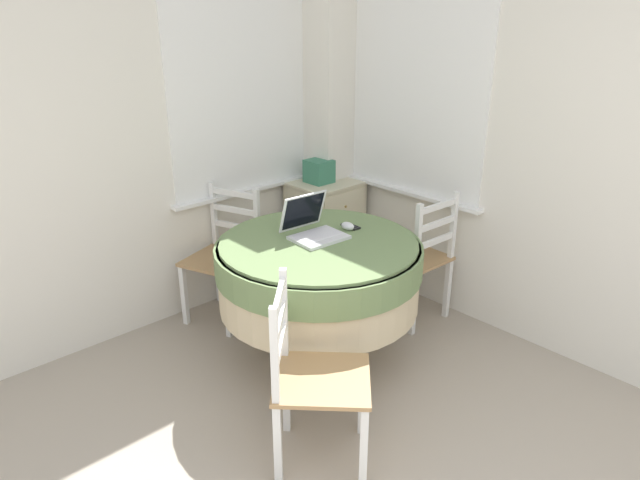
{
  "coord_description": "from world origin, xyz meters",
  "views": [
    {
      "loc": [
        -0.8,
        -0.26,
        1.95
      ],
      "look_at": [
        1.34,
        2.03,
        0.68
      ],
      "focal_mm": 32.0,
      "sensor_mm": 36.0,
      "label": 1
    }
  ],
  "objects_px": {
    "laptop": "(313,228)",
    "computer_mouse": "(348,226)",
    "round_dining_table": "(319,269)",
    "cell_phone": "(351,226)",
    "storage_box": "(319,171)",
    "dining_chair_camera_near": "(312,378)",
    "corner_cabinet": "(325,230)",
    "dining_chair_near_right_window": "(417,258)",
    "dining_chair_near_back_window": "(225,256)"
  },
  "relations": [
    {
      "from": "cell_phone",
      "to": "storage_box",
      "type": "height_order",
      "value": "storage_box"
    },
    {
      "from": "dining_chair_near_right_window",
      "to": "storage_box",
      "type": "relative_size",
      "value": 5.01
    },
    {
      "from": "dining_chair_near_back_window",
      "to": "storage_box",
      "type": "distance_m",
      "value": 0.97
    },
    {
      "from": "corner_cabinet",
      "to": "storage_box",
      "type": "bearing_deg",
      "value": 156.92
    },
    {
      "from": "round_dining_table",
      "to": "laptop",
      "type": "relative_size",
      "value": 3.67
    },
    {
      "from": "dining_chair_near_back_window",
      "to": "dining_chair_camera_near",
      "type": "distance_m",
      "value": 1.47
    },
    {
      "from": "cell_phone",
      "to": "dining_chair_near_back_window",
      "type": "relative_size",
      "value": 0.14
    },
    {
      "from": "laptop",
      "to": "storage_box",
      "type": "xyz_separation_m",
      "value": [
        0.75,
        0.76,
        0.04
      ]
    },
    {
      "from": "dining_chair_near_back_window",
      "to": "dining_chair_camera_near",
      "type": "relative_size",
      "value": 1.0
    },
    {
      "from": "round_dining_table",
      "to": "dining_chair_near_back_window",
      "type": "bearing_deg",
      "value": 96.32
    },
    {
      "from": "cell_phone",
      "to": "dining_chair_near_right_window",
      "type": "xyz_separation_m",
      "value": [
        0.52,
        -0.11,
        -0.33
      ]
    },
    {
      "from": "dining_chair_near_back_window",
      "to": "computer_mouse",
      "type": "bearing_deg",
      "value": -67.29
    },
    {
      "from": "dining_chair_camera_near",
      "to": "cell_phone",
      "type": "bearing_deg",
      "value": 35.25
    },
    {
      "from": "cell_phone",
      "to": "storage_box",
      "type": "distance_m",
      "value": 0.94
    },
    {
      "from": "round_dining_table",
      "to": "corner_cabinet",
      "type": "distance_m",
      "value": 1.18
    },
    {
      "from": "dining_chair_near_right_window",
      "to": "corner_cabinet",
      "type": "height_order",
      "value": "dining_chair_near_right_window"
    },
    {
      "from": "computer_mouse",
      "to": "laptop",
      "type": "bearing_deg",
      "value": 164.93
    },
    {
      "from": "dining_chair_near_right_window",
      "to": "corner_cabinet",
      "type": "distance_m",
      "value": 0.89
    },
    {
      "from": "round_dining_table",
      "to": "dining_chair_near_back_window",
      "type": "distance_m",
      "value": 0.84
    },
    {
      "from": "round_dining_table",
      "to": "dining_chair_near_right_window",
      "type": "bearing_deg",
      "value": -5.05
    },
    {
      "from": "laptop",
      "to": "computer_mouse",
      "type": "distance_m",
      "value": 0.23
    },
    {
      "from": "cell_phone",
      "to": "corner_cabinet",
      "type": "height_order",
      "value": "cell_phone"
    },
    {
      "from": "round_dining_table",
      "to": "computer_mouse",
      "type": "relative_size",
      "value": 13.17
    },
    {
      "from": "dining_chair_near_right_window",
      "to": "corner_cabinet",
      "type": "bearing_deg",
      "value": 89.01
    },
    {
      "from": "laptop",
      "to": "corner_cabinet",
      "type": "bearing_deg",
      "value": 42.89
    },
    {
      "from": "laptop",
      "to": "dining_chair_camera_near",
      "type": "relative_size",
      "value": 0.36
    },
    {
      "from": "corner_cabinet",
      "to": "dining_chair_near_right_window",
      "type": "bearing_deg",
      "value": -90.99
    },
    {
      "from": "dining_chair_near_right_window",
      "to": "dining_chair_camera_near",
      "type": "distance_m",
      "value": 1.47
    },
    {
      "from": "corner_cabinet",
      "to": "round_dining_table",
      "type": "bearing_deg",
      "value": -135.35
    },
    {
      "from": "dining_chair_near_right_window",
      "to": "dining_chair_camera_near",
      "type": "relative_size",
      "value": 1.0
    },
    {
      "from": "computer_mouse",
      "to": "dining_chair_near_right_window",
      "type": "distance_m",
      "value": 0.67
    },
    {
      "from": "dining_chair_near_back_window",
      "to": "storage_box",
      "type": "xyz_separation_m",
      "value": [
        0.87,
        0.02,
        0.42
      ]
    },
    {
      "from": "dining_chair_near_right_window",
      "to": "dining_chair_camera_near",
      "type": "height_order",
      "value": "same"
    },
    {
      "from": "cell_phone",
      "to": "dining_chair_near_back_window",
      "type": "height_order",
      "value": "dining_chair_near_back_window"
    },
    {
      "from": "dining_chair_camera_near",
      "to": "storage_box",
      "type": "distance_m",
      "value": 2.0
    },
    {
      "from": "computer_mouse",
      "to": "dining_chair_near_back_window",
      "type": "distance_m",
      "value": 0.94
    },
    {
      "from": "cell_phone",
      "to": "storage_box",
      "type": "relative_size",
      "value": 0.7
    },
    {
      "from": "round_dining_table",
      "to": "corner_cabinet",
      "type": "xyz_separation_m",
      "value": [
        0.83,
        0.82,
        -0.21
      ]
    },
    {
      "from": "laptop",
      "to": "round_dining_table",
      "type": "bearing_deg",
      "value": -110.26
    },
    {
      "from": "cell_phone",
      "to": "dining_chair_near_right_window",
      "type": "distance_m",
      "value": 0.63
    },
    {
      "from": "dining_chair_near_right_window",
      "to": "dining_chair_camera_near",
      "type": "bearing_deg",
      "value": -160.03
    },
    {
      "from": "cell_phone",
      "to": "dining_chair_camera_near",
      "type": "height_order",
      "value": "dining_chair_camera_near"
    },
    {
      "from": "laptop",
      "to": "corner_cabinet",
      "type": "xyz_separation_m",
      "value": [
        0.8,
        0.74,
        -0.43
      ]
    },
    {
      "from": "computer_mouse",
      "to": "dining_chair_camera_near",
      "type": "bearing_deg",
      "value": -144.19
    },
    {
      "from": "laptop",
      "to": "storage_box",
      "type": "bearing_deg",
      "value": 45.36
    },
    {
      "from": "dining_chair_camera_near",
      "to": "laptop",
      "type": "bearing_deg",
      "value": 47.22
    },
    {
      "from": "laptop",
      "to": "cell_phone",
      "type": "relative_size",
      "value": 2.54
    },
    {
      "from": "laptop",
      "to": "dining_chair_near_right_window",
      "type": "xyz_separation_m",
      "value": [
        0.78,
        -0.15,
        -0.38
      ]
    },
    {
      "from": "cell_phone",
      "to": "corner_cabinet",
      "type": "relative_size",
      "value": 0.16
    },
    {
      "from": "cell_phone",
      "to": "dining_chair_near_right_window",
      "type": "height_order",
      "value": "dining_chair_near_right_window"
    }
  ]
}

